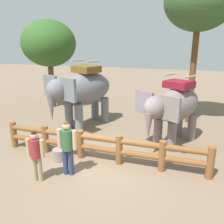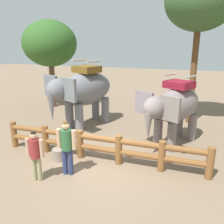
{
  "view_description": "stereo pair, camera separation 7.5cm",
  "coord_description": "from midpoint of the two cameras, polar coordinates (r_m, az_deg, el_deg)",
  "views": [
    {
      "loc": [
        2.83,
        -7.01,
        4.12
      ],
      "look_at": [
        0.0,
        1.64,
        1.4
      ],
      "focal_mm": 38.24,
      "sensor_mm": 36.0,
      "label": 1
    },
    {
      "loc": [
        2.9,
        -6.99,
        4.12
      ],
      "look_at": [
        0.0,
        1.64,
        1.4
      ],
      "focal_mm": 38.24,
      "sensor_mm": 36.0,
      "label": 2
    }
  ],
  "objects": [
    {
      "name": "elephant_center",
      "position": [
        9.78,
        14.91,
        1.18
      ],
      "size": [
        2.66,
        3.35,
        2.86
      ],
      "color": "gray",
      "rests_on": "ground"
    },
    {
      "name": "ground_plane",
      "position": [
        8.62,
        -3.3,
        -11.96
      ],
      "size": [
        60.0,
        60.0,
        0.0
      ],
      "primitive_type": "plane",
      "color": "#7E6852"
    },
    {
      "name": "tourist_man_in_blue",
      "position": [
        7.55,
        -17.62,
        -9.2
      ],
      "size": [
        0.57,
        0.35,
        1.61
      ],
      "color": "tan",
      "rests_on": "ground"
    },
    {
      "name": "log_fence",
      "position": [
        8.5,
        -2.9,
        -7.83
      ],
      "size": [
        7.57,
        0.27,
        1.05
      ],
      "color": "brown",
      "rests_on": "ground"
    },
    {
      "name": "tree_far_left",
      "position": [
        12.73,
        20.53,
        23.5
      ],
      "size": [
        3.26,
        3.26,
        7.29
      ],
      "color": "brown",
      "rests_on": "ground"
    },
    {
      "name": "elephant_near_left",
      "position": [
        11.65,
        -6.64,
        5.19
      ],
      "size": [
        2.85,
        3.86,
        3.26
      ],
      "color": "slate",
      "rests_on": "ground"
    },
    {
      "name": "feed_bucket",
      "position": [
        8.89,
        -12.29,
        -9.87
      ],
      "size": [
        0.47,
        0.47,
        0.42
      ],
      "color": "gray",
      "rests_on": "ground"
    },
    {
      "name": "tourist_woman_in_black",
      "position": [
        7.61,
        -10.5,
        -7.55
      ],
      "size": [
        0.63,
        0.38,
        1.8
      ],
      "color": "navy",
      "rests_on": "ground"
    },
    {
      "name": "tree_back_center",
      "position": [
        15.58,
        -14.51,
        15.48
      ],
      "size": [
        3.29,
        3.29,
        5.36
      ],
      "color": "brown",
      "rests_on": "ground"
    }
  ]
}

